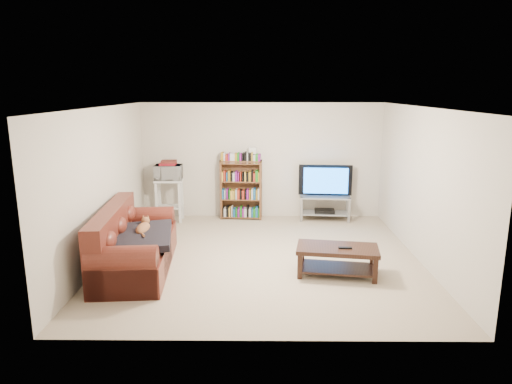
{
  "coord_description": "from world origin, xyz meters",
  "views": [
    {
      "loc": [
        -0.03,
        -6.97,
        2.67
      ],
      "look_at": [
        -0.1,
        0.4,
        1.0
      ],
      "focal_mm": 32.0,
      "sensor_mm": 36.0,
      "label": 1
    }
  ],
  "objects_px": {
    "tv_stand": "(325,204)",
    "sofa": "(131,248)",
    "coffee_table": "(337,255)",
    "bookshelf": "(241,189)"
  },
  "relations": [
    {
      "from": "coffee_table",
      "to": "tv_stand",
      "type": "xyz_separation_m",
      "value": [
        0.21,
        2.88,
        0.05
      ]
    },
    {
      "from": "sofa",
      "to": "tv_stand",
      "type": "distance_m",
      "value": 4.25
    },
    {
      "from": "coffee_table",
      "to": "tv_stand",
      "type": "distance_m",
      "value": 2.89
    },
    {
      "from": "tv_stand",
      "to": "sofa",
      "type": "bearing_deg",
      "value": -136.0
    },
    {
      "from": "sofa",
      "to": "tv_stand",
      "type": "xyz_separation_m",
      "value": [
        3.29,
        2.69,
        0.01
      ]
    },
    {
      "from": "coffee_table",
      "to": "bookshelf",
      "type": "xyz_separation_m",
      "value": [
        -1.52,
        2.97,
        0.34
      ]
    },
    {
      "from": "sofa",
      "to": "coffee_table",
      "type": "relative_size",
      "value": 1.84
    },
    {
      "from": "sofa",
      "to": "bookshelf",
      "type": "relative_size",
      "value": 1.85
    },
    {
      "from": "sofa",
      "to": "coffee_table",
      "type": "height_order",
      "value": "sofa"
    },
    {
      "from": "sofa",
      "to": "coffee_table",
      "type": "xyz_separation_m",
      "value": [
        3.07,
        -0.19,
        -0.03
      ]
    }
  ]
}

